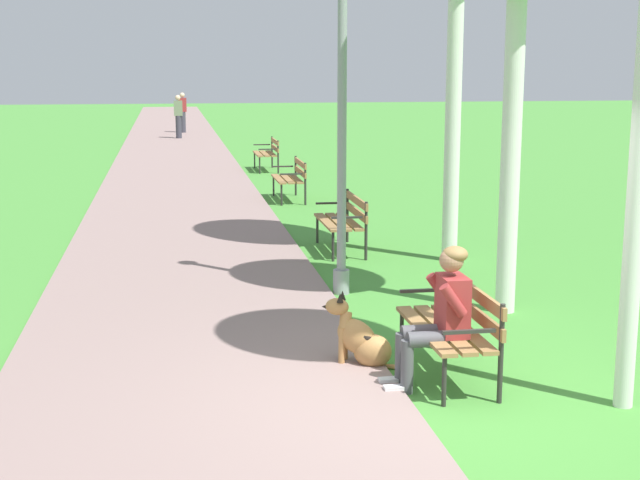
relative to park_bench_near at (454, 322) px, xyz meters
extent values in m
plane|color=#478E38|center=(-0.36, -0.78, -0.51)|extent=(120.00, 120.00, 0.00)
cube|color=gray|center=(-2.29, 23.22, -0.49)|extent=(3.47, 60.00, 0.04)
cube|color=olive|center=(-0.27, 0.00, -0.06)|extent=(0.14, 1.50, 0.04)
cube|color=olive|center=(-0.10, 0.00, -0.06)|extent=(0.14, 1.50, 0.04)
cube|color=olive|center=(0.08, 0.00, -0.06)|extent=(0.14, 1.50, 0.04)
cube|color=olive|center=(0.18, 0.00, 0.08)|extent=(0.04, 1.50, 0.11)
cube|color=olive|center=(0.18, 0.00, 0.26)|extent=(0.04, 1.50, 0.11)
cylinder|color=#2D2B28|center=(-0.30, 0.69, -0.29)|extent=(0.04, 0.04, 0.45)
cylinder|color=#2D2B28|center=(0.18, 0.69, -0.09)|extent=(0.04, 0.04, 0.85)
cube|color=#2D2B28|center=(-0.10, 0.69, 0.12)|extent=(0.45, 0.04, 0.03)
cylinder|color=#2D2B28|center=(-0.30, -0.69, -0.29)|extent=(0.04, 0.04, 0.45)
cylinder|color=#2D2B28|center=(0.18, -0.69, -0.09)|extent=(0.04, 0.04, 0.85)
cube|color=#2D2B28|center=(-0.10, -0.69, 0.12)|extent=(0.45, 0.04, 0.03)
cube|color=olive|center=(-0.17, 5.65, -0.06)|extent=(0.14, 1.50, 0.04)
cube|color=olive|center=(0.00, 5.65, -0.06)|extent=(0.14, 1.50, 0.04)
cube|color=olive|center=(0.18, 5.65, -0.06)|extent=(0.14, 1.50, 0.04)
cube|color=olive|center=(0.28, 5.65, 0.08)|extent=(0.04, 1.50, 0.11)
cube|color=olive|center=(0.28, 5.65, 0.26)|extent=(0.04, 1.50, 0.11)
cylinder|color=#2D2B28|center=(-0.20, 6.34, -0.29)|extent=(0.04, 0.04, 0.45)
cylinder|color=#2D2B28|center=(0.28, 6.34, -0.09)|extent=(0.04, 0.04, 0.85)
cube|color=#2D2B28|center=(0.00, 6.34, 0.12)|extent=(0.45, 0.04, 0.03)
cylinder|color=#2D2B28|center=(-0.20, 4.96, -0.29)|extent=(0.04, 0.04, 0.45)
cylinder|color=#2D2B28|center=(0.28, 4.96, -0.09)|extent=(0.04, 0.04, 0.85)
cube|color=#2D2B28|center=(0.00, 4.96, 0.12)|extent=(0.45, 0.04, 0.03)
cube|color=olive|center=(-0.25, 10.94, -0.06)|extent=(0.14, 1.50, 0.04)
cube|color=olive|center=(-0.08, 10.94, -0.06)|extent=(0.14, 1.50, 0.04)
cube|color=olive|center=(0.10, 10.94, -0.06)|extent=(0.14, 1.50, 0.04)
cube|color=olive|center=(0.20, 10.94, 0.08)|extent=(0.04, 1.50, 0.11)
cube|color=olive|center=(0.20, 10.94, 0.26)|extent=(0.04, 1.50, 0.11)
cylinder|color=#2D2B28|center=(-0.28, 11.63, -0.29)|extent=(0.04, 0.04, 0.45)
cylinder|color=#2D2B28|center=(0.20, 11.63, -0.09)|extent=(0.04, 0.04, 0.85)
cube|color=#2D2B28|center=(-0.08, 11.63, 0.12)|extent=(0.45, 0.04, 0.03)
cylinder|color=#2D2B28|center=(-0.28, 10.25, -0.29)|extent=(0.04, 0.04, 0.45)
cylinder|color=#2D2B28|center=(0.20, 10.25, -0.09)|extent=(0.04, 0.04, 0.85)
cube|color=#2D2B28|center=(-0.08, 10.25, 0.12)|extent=(0.45, 0.04, 0.03)
cube|color=olive|center=(-0.15, 16.34, -0.06)|extent=(0.14, 1.50, 0.04)
cube|color=olive|center=(0.03, 16.34, -0.06)|extent=(0.14, 1.50, 0.04)
cube|color=olive|center=(0.20, 16.34, -0.06)|extent=(0.14, 1.50, 0.04)
cube|color=olive|center=(0.31, 16.34, 0.08)|extent=(0.04, 1.50, 0.11)
cube|color=olive|center=(0.31, 16.34, 0.26)|extent=(0.04, 1.50, 0.11)
cylinder|color=#2D2B28|center=(-0.17, 17.03, -0.29)|extent=(0.04, 0.04, 0.45)
cylinder|color=#2D2B28|center=(0.31, 17.03, -0.09)|extent=(0.04, 0.04, 0.85)
cube|color=#2D2B28|center=(0.03, 17.03, 0.12)|extent=(0.45, 0.04, 0.03)
cylinder|color=#2D2B28|center=(-0.17, 15.65, -0.29)|extent=(0.04, 0.04, 0.45)
cylinder|color=#2D2B28|center=(0.31, 15.65, -0.09)|extent=(0.04, 0.04, 0.85)
cube|color=#2D2B28|center=(0.03, 15.65, 0.12)|extent=(0.45, 0.04, 0.03)
cylinder|color=#4C4C51|center=(-0.31, -0.14, -0.04)|extent=(0.42, 0.14, 0.14)
cylinder|color=#4C4C51|center=(-0.52, -0.14, -0.28)|extent=(0.11, 0.11, 0.47)
cube|color=silver|center=(-0.60, -0.14, -0.48)|extent=(0.24, 0.09, 0.07)
cylinder|color=#4C4C51|center=(-0.31, -0.34, -0.04)|extent=(0.42, 0.14, 0.14)
cylinder|color=#4C4C51|center=(-0.52, -0.34, -0.28)|extent=(0.11, 0.11, 0.47)
cube|color=silver|center=(-0.60, -0.34, -0.48)|extent=(0.24, 0.09, 0.07)
cube|color=maroon|center=(-0.10, -0.24, 0.22)|extent=(0.22, 0.36, 0.52)
cylinder|color=maroon|center=(-0.16, -0.04, 0.32)|extent=(0.25, 0.09, 0.30)
cylinder|color=maroon|center=(-0.16, -0.44, 0.32)|extent=(0.25, 0.09, 0.30)
sphere|color=#A37556|center=(-0.12, -0.24, 0.62)|extent=(0.21, 0.21, 0.21)
ellipsoid|color=olive|center=(-0.09, -0.24, 0.67)|extent=(0.22, 0.23, 0.14)
ellipsoid|color=#B27F47|center=(-0.66, 0.36, -0.35)|extent=(0.44, 0.41, 0.32)
ellipsoid|color=#B27F47|center=(-0.80, 0.42, -0.23)|extent=(0.55, 0.41, 0.48)
ellipsoid|color=black|center=(-0.75, 0.40, -0.19)|extent=(0.40, 0.32, 0.27)
cylinder|color=#B27F47|center=(-0.89, 0.53, -0.32)|extent=(0.06, 0.06, 0.38)
cylinder|color=#B27F47|center=(-0.94, 0.42, -0.32)|extent=(0.06, 0.06, 0.38)
cylinder|color=#B27F47|center=(-0.90, 0.47, -0.08)|extent=(0.17, 0.20, 0.19)
ellipsoid|color=#B27F47|center=(-0.97, 0.50, 0.05)|extent=(0.26, 0.22, 0.16)
cone|color=black|center=(-1.06, 0.54, 0.04)|extent=(0.13, 0.12, 0.09)
cone|color=black|center=(-0.92, 0.52, 0.15)|extent=(0.06, 0.06, 0.09)
cone|color=black|center=(-0.95, 0.44, 0.15)|extent=(0.06, 0.06, 0.09)
cylinder|color=#B27F47|center=(-0.48, 0.27, -0.49)|extent=(0.27, 0.16, 0.04)
cylinder|color=gray|center=(-0.43, 3.13, -0.36)|extent=(0.20, 0.20, 0.30)
cylinder|color=gray|center=(-0.43, 3.13, 1.54)|extent=(0.11, 0.11, 4.11)
cylinder|color=silver|center=(1.26, 2.01, 1.43)|extent=(0.22, 0.22, 3.89)
cylinder|color=silver|center=(1.47, 4.77, 1.82)|extent=(0.22, 0.22, 4.67)
cylinder|color=#383842|center=(-2.07, 27.12, -0.07)|extent=(0.22, 0.22, 0.88)
cube|color=#6B7F5B|center=(-2.07, 27.12, 0.65)|extent=(0.32, 0.20, 0.56)
sphere|color=beige|center=(-2.07, 27.12, 1.04)|extent=(0.20, 0.20, 0.20)
cylinder|color=#383842|center=(-1.86, 30.04, -0.07)|extent=(0.22, 0.22, 0.88)
cube|color=maroon|center=(-1.86, 30.04, 0.65)|extent=(0.32, 0.20, 0.56)
sphere|color=beige|center=(-1.86, 30.04, 1.04)|extent=(0.20, 0.20, 0.20)
camera|label=1|loc=(-2.47, -7.48, 2.25)|focal=50.83mm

